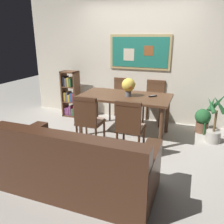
# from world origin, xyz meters

# --- Properties ---
(ground_plane) EXTENTS (12.00, 12.00, 0.00)m
(ground_plane) POSITION_xyz_m (0.00, 0.00, 0.00)
(ground_plane) COLOR #B7B2A8
(wall_back_with_painting) EXTENTS (5.20, 0.14, 2.60)m
(wall_back_with_painting) POSITION_xyz_m (0.00, 1.45, 1.30)
(wall_back_with_painting) COLOR beige
(wall_back_with_painting) RESTS_ON ground_plane
(dining_table) EXTENTS (1.64, 0.90, 0.76)m
(dining_table) POSITION_xyz_m (0.01, 0.47, 0.67)
(dining_table) COLOR brown
(dining_table) RESTS_ON ground_plane
(dining_chair_far_right) EXTENTS (0.40, 0.41, 0.91)m
(dining_chair_far_right) POSITION_xyz_m (0.41, 1.29, 0.54)
(dining_chair_far_right) COLOR brown
(dining_chair_far_right) RESTS_ON ground_plane
(dining_chair_near_left) EXTENTS (0.40, 0.41, 0.91)m
(dining_chair_near_left) POSITION_xyz_m (-0.36, -0.31, 0.54)
(dining_chair_near_left) COLOR brown
(dining_chair_near_left) RESTS_ON ground_plane
(dining_chair_near_right) EXTENTS (0.40, 0.41, 0.91)m
(dining_chair_near_right) POSITION_xyz_m (0.34, -0.33, 0.54)
(dining_chair_near_right) COLOR brown
(dining_chair_near_right) RESTS_ON ground_plane
(dining_chair_far_left) EXTENTS (0.40, 0.41, 0.91)m
(dining_chair_far_left) POSITION_xyz_m (-0.35, 1.31, 0.54)
(dining_chair_far_left) COLOR brown
(dining_chair_far_left) RESTS_ON ground_plane
(leather_couch) EXTENTS (1.80, 0.84, 0.84)m
(leather_couch) POSITION_xyz_m (0.00, -1.34, 0.31)
(leather_couch) COLOR #472819
(leather_couch) RESTS_ON ground_plane
(bookshelf) EXTENTS (0.36, 0.28, 1.05)m
(bookshelf) POSITION_xyz_m (-1.48, 1.06, 0.47)
(bookshelf) COLOR brown
(bookshelf) RESTS_ON ground_plane
(potted_ivy) EXTENTS (0.30, 0.30, 0.53)m
(potted_ivy) POSITION_xyz_m (1.39, 1.08, 0.25)
(potted_ivy) COLOR brown
(potted_ivy) RESTS_ON ground_plane
(potted_palm) EXTENTS (0.43, 0.37, 0.88)m
(potted_palm) POSITION_xyz_m (1.59, 0.67, 0.36)
(potted_palm) COLOR #B2ADA3
(potted_palm) RESTS_ON ground_plane
(flower_vase) EXTENTS (0.24, 0.24, 0.33)m
(flower_vase) POSITION_xyz_m (0.08, 0.44, 0.95)
(flower_vase) COLOR slate
(flower_vase) RESTS_ON dining_table
(tv_remote) EXTENTS (0.14, 0.14, 0.02)m
(tv_remote) POSITION_xyz_m (0.50, 0.56, 0.77)
(tv_remote) COLOR black
(tv_remote) RESTS_ON dining_table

